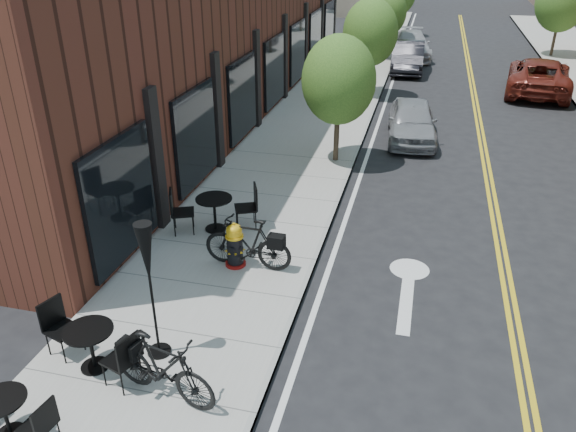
% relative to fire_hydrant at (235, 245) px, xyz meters
% --- Properties ---
extents(ground, '(120.00, 120.00, 0.00)m').
position_rel_fire_hydrant_xyz_m(ground, '(1.65, -2.37, -0.60)').
color(ground, black).
rests_on(ground, ground).
extents(sidewalk_near, '(4.00, 70.00, 0.12)m').
position_rel_fire_hydrant_xyz_m(sidewalk_near, '(-0.35, 7.63, -0.54)').
color(sidewalk_near, '#9E9B93').
rests_on(sidewalk_near, ground).
extents(building_near, '(5.00, 28.00, 7.00)m').
position_rel_fire_hydrant_xyz_m(building_near, '(-4.85, 11.63, 2.90)').
color(building_near, '#4C2418').
rests_on(building_near, ground).
extents(tree_near_a, '(2.20, 2.20, 3.81)m').
position_rel_fire_hydrant_xyz_m(tree_near_a, '(1.05, 6.63, 2.01)').
color(tree_near_a, '#382B1E').
rests_on(tree_near_a, sidewalk_near).
extents(tree_near_b, '(2.30, 2.30, 3.98)m').
position_rel_fire_hydrant_xyz_m(tree_near_b, '(1.05, 14.63, 2.12)').
color(tree_near_b, '#382B1E').
rests_on(tree_near_b, sidewalk_near).
extents(tree_near_c, '(2.10, 2.10, 3.67)m').
position_rel_fire_hydrant_xyz_m(tree_near_c, '(1.05, 22.63, 1.93)').
color(tree_near_c, '#382B1E').
rests_on(tree_near_c, sidewalk_near).
extents(tree_far_c, '(2.80, 2.80, 4.62)m').
position_rel_fire_hydrant_xyz_m(tree_far_c, '(10.25, 25.63, 2.46)').
color(tree_far_c, '#382B1E').
rests_on(tree_far_c, sidewalk_far).
extents(fire_hydrant, '(0.57, 0.57, 1.01)m').
position_rel_fire_hydrant_xyz_m(fire_hydrant, '(0.00, 0.00, 0.00)').
color(fire_hydrant, maroon).
rests_on(fire_hydrant, sidewalk_near).
extents(bicycle_left, '(1.94, 0.62, 1.15)m').
position_rel_fire_hydrant_xyz_m(bicycle_left, '(0.29, 0.00, 0.10)').
color(bicycle_left, black).
rests_on(bicycle_left, sidewalk_near).
extents(bicycle_right, '(1.95, 0.95, 1.13)m').
position_rel_fire_hydrant_xyz_m(bicycle_right, '(0.18, -3.88, 0.09)').
color(bicycle_right, black).
rests_on(bicycle_right, sidewalk_near).
extents(bistro_set_a, '(1.66, 0.80, 0.88)m').
position_rel_fire_hydrant_xyz_m(bistro_set_a, '(-1.66, -5.10, -0.04)').
color(bistro_set_a, black).
rests_on(bistro_set_a, sidewalk_near).
extents(bistro_set_b, '(1.89, 1.02, 1.00)m').
position_rel_fire_hydrant_xyz_m(bistro_set_b, '(-1.23, -3.56, 0.02)').
color(bistro_set_b, black).
rests_on(bistro_set_b, sidewalk_near).
extents(bistro_set_c, '(2.02, 1.25, 1.08)m').
position_rel_fire_hydrant_xyz_m(bistro_set_c, '(-0.98, 1.41, 0.06)').
color(bistro_set_c, black).
rests_on(bistro_set_c, sidewalk_near).
extents(patio_umbrella, '(0.40, 0.40, 2.48)m').
position_rel_fire_hydrant_xyz_m(patio_umbrella, '(-0.36, -2.98, 1.30)').
color(patio_umbrella, black).
rests_on(patio_umbrella, sidewalk_near).
extents(parked_car_a, '(1.92, 4.09, 1.35)m').
position_rel_fire_hydrant_xyz_m(parked_car_a, '(3.21, 9.45, 0.08)').
color(parked_car_a, gray).
rests_on(parked_car_a, ground).
extents(parked_car_b, '(1.67, 4.49, 1.47)m').
position_rel_fire_hydrant_xyz_m(parked_car_b, '(2.47, 20.08, 0.13)').
color(parked_car_b, black).
rests_on(parked_car_b, ground).
extents(parked_car_c, '(2.61, 5.09, 1.41)m').
position_rel_fire_hydrant_xyz_m(parked_car_c, '(2.45, 23.60, 0.11)').
color(parked_car_c, '#A7A7AC').
rests_on(parked_car_c, ground).
extents(parked_car_far, '(3.27, 5.83, 1.54)m').
position_rel_fire_hydrant_xyz_m(parked_car_far, '(8.34, 17.12, 0.17)').
color(parked_car_far, maroon).
rests_on(parked_car_far, ground).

